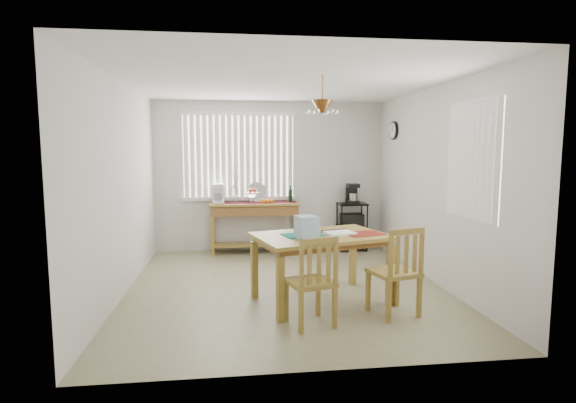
{
  "coord_description": "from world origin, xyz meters",
  "views": [
    {
      "loc": [
        -0.66,
        -5.62,
        1.77
      ],
      "look_at": [
        0.1,
        0.55,
        1.05
      ],
      "focal_mm": 28.0,
      "sensor_mm": 36.0,
      "label": 1
    }
  ],
  "objects": [
    {
      "name": "ground",
      "position": [
        0.0,
        0.0,
        -0.01
      ],
      "size": [
        4.0,
        4.5,
        0.01
      ],
      "primitive_type": "cube",
      "color": "gray"
    },
    {
      "name": "room_shell",
      "position": [
        0.0,
        0.01,
        1.69
      ],
      "size": [
        4.2,
        4.7,
        2.7
      ],
      "color": "silver",
      "rests_on": "ground"
    },
    {
      "name": "sideboard",
      "position": [
        -0.29,
        2.01,
        0.65
      ],
      "size": [
        1.53,
        0.43,
        0.86
      ],
      "color": "olive",
      "rests_on": "ground"
    },
    {
      "name": "sideboard_items",
      "position": [
        -0.55,
        2.03,
        0.99
      ],
      "size": [
        1.46,
        0.36,
        0.66
      ],
      "color": "maroon",
      "rests_on": "sideboard"
    },
    {
      "name": "wire_cart",
      "position": [
        1.41,
        2.0,
        0.5
      ],
      "size": [
        0.49,
        0.39,
        0.84
      ],
      "color": "black",
      "rests_on": "ground"
    },
    {
      "name": "cart_items",
      "position": [
        1.41,
        2.01,
        0.99
      ],
      "size": [
        0.2,
        0.24,
        0.34
      ],
      "color": "black",
      "rests_on": "wire_cart"
    },
    {
      "name": "dining_table",
      "position": [
        0.34,
        -0.6,
        0.7
      ],
      "size": [
        1.69,
        1.32,
        0.79
      ],
      "color": "olive",
      "rests_on": "ground"
    },
    {
      "name": "table_items",
      "position": [
        0.24,
        -0.76,
        0.89
      ],
      "size": [
        1.23,
        0.56,
        0.25
      ],
      "color": "#136B68",
      "rests_on": "dining_table"
    },
    {
      "name": "chair_left",
      "position": [
        0.11,
        -1.32,
        0.46
      ],
      "size": [
        0.53,
        0.53,
        0.93
      ],
      "color": "olive",
      "rests_on": "ground"
    },
    {
      "name": "chair_right",
      "position": [
        1.05,
        -1.15,
        0.48
      ],
      "size": [
        0.55,
        0.55,
        0.97
      ],
      "color": "olive",
      "rests_on": "ground"
    }
  ]
}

